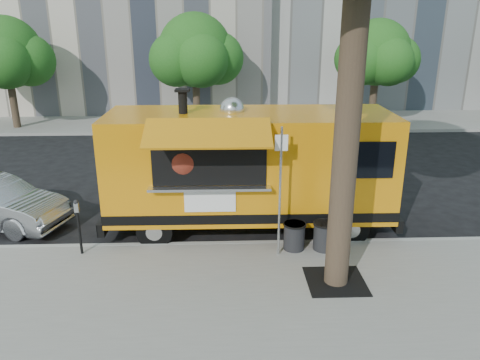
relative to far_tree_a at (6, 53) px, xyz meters
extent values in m
plane|color=black|center=(10.00, -12.30, -3.78)|extent=(120.00, 120.00, 0.00)
cube|color=gray|center=(10.00, -16.30, -3.70)|extent=(60.00, 6.00, 0.15)
cube|color=#999993|center=(10.00, -13.23, -3.70)|extent=(60.00, 0.14, 0.16)
cube|color=gray|center=(10.00, 1.20, -3.70)|extent=(60.00, 5.00, 0.15)
cylinder|color=#33261C|center=(12.60, -15.10, -0.38)|extent=(0.48, 0.48, 6.50)
cube|color=black|center=(12.60, -15.10, -3.62)|extent=(1.20, 1.20, 0.02)
cylinder|color=#33261C|center=(0.00, 0.00, -2.33)|extent=(0.36, 0.36, 2.60)
sphere|color=#1B5115|center=(0.00, 0.00, 0.02)|extent=(3.42, 3.42, 3.42)
cylinder|color=#33261C|center=(9.00, 0.40, -2.33)|extent=(0.36, 0.36, 2.60)
sphere|color=#1B5115|center=(9.00, 0.40, 0.07)|extent=(3.60, 3.60, 3.60)
cylinder|color=#33261C|center=(18.00, 0.10, -2.33)|extent=(0.36, 0.36, 2.60)
sphere|color=#1B5115|center=(18.00, 0.10, -0.04)|extent=(3.24, 3.24, 3.24)
cylinder|color=silver|center=(11.55, -13.85, -2.13)|extent=(0.06, 0.06, 3.00)
cube|color=white|center=(11.55, -13.85, -0.98)|extent=(0.28, 0.02, 0.35)
cylinder|color=black|center=(7.00, -13.65, -3.10)|extent=(0.06, 0.06, 1.05)
cube|color=silver|center=(7.00, -13.65, -2.48)|extent=(0.10, 0.08, 0.22)
sphere|color=black|center=(7.00, -13.65, -2.35)|extent=(0.11, 0.11, 0.11)
cube|color=orange|center=(10.98, -12.10, -1.95)|extent=(7.11, 2.46, 2.56)
cube|color=black|center=(10.98, -12.10, -2.99)|extent=(7.13, 2.48, 0.24)
cube|color=black|center=(14.60, -12.13, -3.28)|extent=(0.20, 2.28, 0.33)
cube|color=black|center=(7.35, -12.07, -3.28)|extent=(0.20, 2.28, 0.33)
cube|color=black|center=(14.54, -12.13, -1.54)|extent=(0.07, 1.92, 1.04)
cylinder|color=black|center=(13.42, -13.12, -3.34)|extent=(0.88, 0.31, 0.87)
cylinder|color=black|center=(13.44, -11.12, -3.34)|extent=(0.88, 0.31, 0.87)
cylinder|color=black|center=(8.62, -13.08, -3.34)|extent=(0.88, 0.31, 0.87)
cylinder|color=black|center=(8.64, -11.08, -3.34)|extent=(0.88, 0.31, 0.87)
cube|color=black|center=(9.98, -13.23, -1.54)|extent=(2.62, 0.20, 1.15)
cube|color=silver|center=(9.98, -13.39, -2.15)|extent=(2.82, 0.37, 0.06)
cube|color=orange|center=(9.98, -13.80, -0.76)|extent=(2.73, 1.05, 0.45)
cube|color=white|center=(9.98, -13.31, -2.49)|extent=(1.20, 0.05, 0.55)
cylinder|color=black|center=(9.34, -12.09, -0.39)|extent=(0.22, 0.22, 0.60)
sphere|color=silver|center=(10.54, -11.88, -0.61)|extent=(0.61, 0.61, 0.61)
sphere|color=maroon|center=(9.39, -12.94, -1.59)|extent=(0.92, 0.92, 0.92)
cylinder|color=#FF590C|center=(9.39, -13.17, -1.72)|extent=(0.37, 0.13, 0.37)
cylinder|color=black|center=(11.95, -13.60, -3.30)|extent=(0.50, 0.50, 0.65)
cylinder|color=black|center=(11.95, -13.60, -3.00)|extent=(0.54, 0.54, 0.04)
cylinder|color=black|center=(12.66, -13.64, -3.29)|extent=(0.51, 0.51, 0.67)
cylinder|color=black|center=(12.66, -13.64, -2.98)|extent=(0.56, 0.56, 0.04)
camera|label=1|loc=(10.29, -23.49, 1.53)|focal=35.00mm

